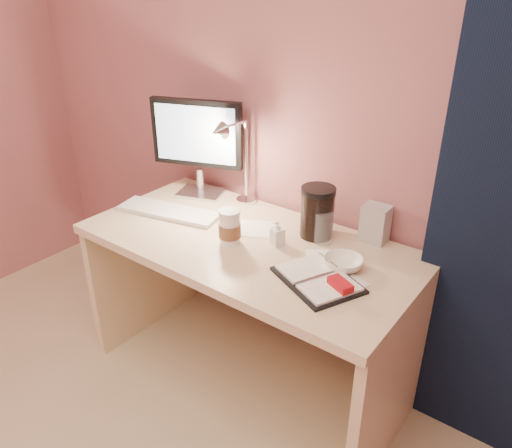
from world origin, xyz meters
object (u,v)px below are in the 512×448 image
Objects in this scene: coffee_cup at (230,228)px; keyboard at (169,212)px; desk_lamp at (232,156)px; product_box at (375,224)px; desk at (259,279)px; bowl at (343,263)px; dark_jar at (317,215)px; monitor at (198,139)px; lotion_bottle at (278,233)px; clear_cup at (324,228)px; planner at (319,279)px.

keyboard is at bearing 173.71° from coffee_cup.
product_box is at bearing 14.29° from desk_lamp.
bowl reaches higher than desk.
desk is 7.24× the size of dark_jar.
bowl is at bearing -89.74° from product_box.
monitor is at bearing 161.76° from desk.
lotion_bottle is (-0.30, 0.01, 0.03)m from bowl.
dark_jar reaches higher than lotion_bottle.
dark_jar is (-0.05, 0.03, 0.03)m from clear_cup.
keyboard is at bearing -168.72° from desk.
desk is 0.48m from bowl.
lotion_bottle is 0.19m from dark_jar.
clear_cup is 0.31× the size of desk_lamp.
dark_jar is (0.68, -0.03, -0.18)m from monitor.
lotion_bottle is (0.11, -0.03, 0.28)m from desk.
clear_cup reaches higher than planner.
clear_cup is at bearing 21.12° from desk.
monitor is 0.92m from product_box.
lotion_bottle is at bearing 178.96° from bowl.
desk is 0.51m from keyboard.
planner is at bearing -26.26° from lotion_bottle.
dark_jar is (-0.19, 0.30, 0.09)m from planner.
lotion_bottle is (0.56, 0.06, 0.04)m from keyboard.
keyboard is at bearing -160.35° from planner.
coffee_cup reaches higher than keyboard.
keyboard is 0.39m from desk_lamp.
keyboard is 0.84m from planner.
desk is 13.52× the size of lotion_bottle.
lotion_bottle is at bearing -37.47° from monitor.
desk_lamp is at bearing 153.03° from desk.
product_box reaches higher than clear_cup.
monitor is at bearing 162.57° from lotion_bottle.
lotion_bottle reaches higher than desk.
desk is 3.33× the size of desk_lamp.
bowl is 0.92× the size of product_box.
keyboard is at bearing -161.09° from dark_jar.
planner is 0.30m from clear_cup.
keyboard is 4.61× the size of lotion_bottle.
planner is (0.84, -0.08, 0.00)m from keyboard.
monitor is 0.77m from clear_cup.
clear_cup is (0.25, 0.10, 0.29)m from desk.
lotion_bottle is at bearing -13.87° from desk.
lotion_bottle is at bearing -18.66° from desk_lamp.
planner is at bearing -57.10° from dark_jar.
desk is at bearing -146.43° from dark_jar.
clear_cup is at bearing -24.79° from monitor.
keyboard is 2.47× the size of dark_jar.
dark_jar reaches higher than product_box.
desk_lamp reaches higher than product_box.
product_box reaches higher than planner.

